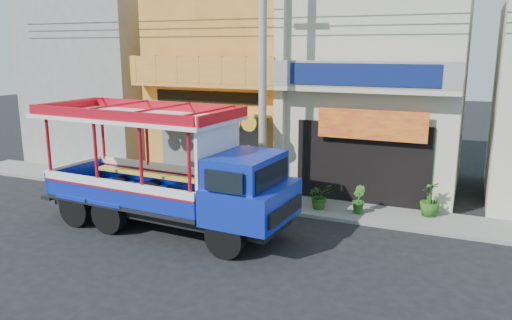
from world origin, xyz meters
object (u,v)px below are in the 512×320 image
(songthaew_truck, at_px, (180,174))
(potted_plant_b, at_px, (358,199))
(potted_plant_a, at_px, (320,196))
(utility_pole, at_px, (267,59))
(potted_plant_c, at_px, (430,199))
(green_sign, at_px, (184,181))

(songthaew_truck, bearing_deg, potted_plant_b, 38.04)
(songthaew_truck, height_order, potted_plant_a, songthaew_truck)
(potted_plant_b, bearing_deg, potted_plant_a, 67.44)
(utility_pole, xyz_separation_m, potted_plant_b, (3.01, 0.51, -4.46))
(potted_plant_a, bearing_deg, songthaew_truck, -174.15)
(songthaew_truck, distance_m, potted_plant_a, 4.88)
(potted_plant_a, height_order, potted_plant_c, potted_plant_c)
(utility_pole, distance_m, potted_plant_c, 6.86)
(songthaew_truck, height_order, green_sign, songthaew_truck)
(green_sign, height_order, potted_plant_b, green_sign)
(potted_plant_c, bearing_deg, potted_plant_b, -43.80)
(songthaew_truck, bearing_deg, utility_pole, 63.72)
(utility_pole, relative_size, green_sign, 30.34)
(utility_pole, distance_m, potted_plant_a, 4.82)
(utility_pole, bearing_deg, songthaew_truck, -116.28)
(utility_pole, height_order, potted_plant_a, utility_pole)
(utility_pole, height_order, green_sign, utility_pole)
(potted_plant_c, bearing_deg, songthaew_truck, -28.16)
(potted_plant_b, relative_size, potted_plant_c, 0.81)
(songthaew_truck, relative_size, potted_plant_b, 8.97)
(utility_pole, relative_size, songthaew_truck, 3.46)
(utility_pole, bearing_deg, potted_plant_a, 14.42)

